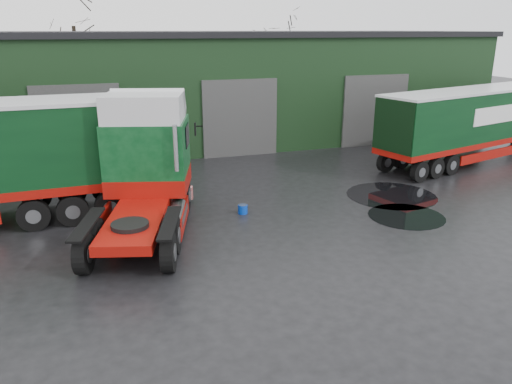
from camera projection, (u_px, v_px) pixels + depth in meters
ground at (317, 280)px, 13.45m from camera, size 100.00×100.00×0.00m
warehouse at (213, 84)px, 31.11m from camera, size 32.40×12.40×6.30m
hero_tractor at (138, 171)px, 15.58m from camera, size 4.86×7.71×4.45m
lorry_right at (468, 126)px, 24.65m from camera, size 14.22×5.97×3.70m
wash_bucket at (243, 209)px, 18.24m from camera, size 0.45×0.45×0.33m
tree_back_a at (76, 53)px, 37.25m from camera, size 4.40×4.40×9.50m
tree_back_b at (277, 62)px, 42.33m from camera, size 4.40×4.40×7.50m
puddle_1 at (406, 216)px, 18.01m from camera, size 2.73×2.73×0.01m
puddle_4 at (391, 195)px, 20.26m from camera, size 3.61×3.61×0.01m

